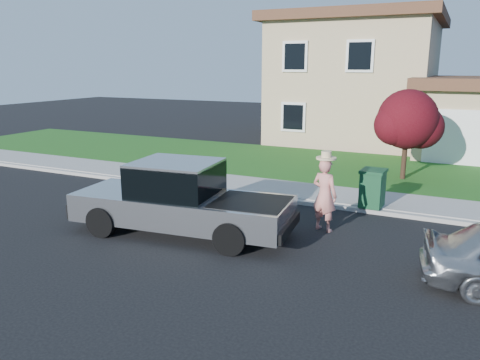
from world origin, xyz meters
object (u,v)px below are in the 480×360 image
pickup_truck (181,200)px  trash_bin (373,188)px  ornamental_tree (408,122)px  woman (325,194)px

pickup_truck → trash_bin: pickup_truck is taller
pickup_truck → ornamental_tree: bearing=55.8°
woman → trash_bin: 2.37m
woman → ornamental_tree: 6.67m
woman → ornamental_tree: size_ratio=0.64×
trash_bin → woman: bearing=-106.7°
trash_bin → pickup_truck: bearing=-131.7°
pickup_truck → woman: woman is taller
woman → ornamental_tree: ornamental_tree is taller
pickup_truck → trash_bin: bearing=38.7°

